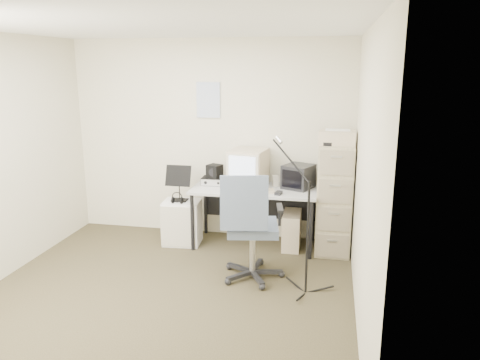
% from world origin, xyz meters
% --- Properties ---
extents(floor, '(3.60, 3.60, 0.01)m').
position_xyz_m(floor, '(0.00, 0.00, -0.01)').
color(floor, '#312B16').
rests_on(floor, ground).
extents(ceiling, '(3.60, 3.60, 0.01)m').
position_xyz_m(ceiling, '(0.00, 0.00, 2.50)').
color(ceiling, white).
rests_on(ceiling, ground).
extents(wall_back, '(3.60, 0.02, 2.50)m').
position_xyz_m(wall_back, '(0.00, 1.80, 1.25)').
color(wall_back, beige).
rests_on(wall_back, ground).
extents(wall_front, '(3.60, 0.02, 2.50)m').
position_xyz_m(wall_front, '(0.00, -1.80, 1.25)').
color(wall_front, beige).
rests_on(wall_front, ground).
extents(wall_right, '(0.02, 3.60, 2.50)m').
position_xyz_m(wall_right, '(1.80, 0.00, 1.25)').
color(wall_right, beige).
rests_on(wall_right, ground).
extents(wall_calendar, '(0.30, 0.02, 0.44)m').
position_xyz_m(wall_calendar, '(-0.02, 1.79, 1.75)').
color(wall_calendar, white).
rests_on(wall_calendar, wall_back).
extents(filing_cabinet, '(0.40, 0.60, 1.30)m').
position_xyz_m(filing_cabinet, '(1.58, 1.48, 0.65)').
color(filing_cabinet, beige).
rests_on(filing_cabinet, floor).
extents(printer, '(0.42, 0.29, 0.16)m').
position_xyz_m(printer, '(1.58, 1.42, 1.38)').
color(printer, '#C5B297').
rests_on(printer, filing_cabinet).
extents(desk, '(1.50, 0.70, 0.73)m').
position_xyz_m(desk, '(0.63, 1.45, 0.36)').
color(desk, '#9D9D98').
rests_on(desk, floor).
extents(crt_monitor, '(0.47, 0.49, 0.46)m').
position_xyz_m(crt_monitor, '(0.54, 1.53, 0.96)').
color(crt_monitor, '#C5B297').
rests_on(crt_monitor, desk).
extents(crt_tv, '(0.42, 0.43, 0.28)m').
position_xyz_m(crt_tv, '(1.14, 1.57, 0.87)').
color(crt_tv, black).
rests_on(crt_tv, desk).
extents(desk_speaker, '(0.09, 0.09, 0.13)m').
position_xyz_m(desk_speaker, '(0.86, 1.59, 0.80)').
color(desk_speaker, '#BCB6A2').
rests_on(desk_speaker, desk).
extents(keyboard, '(0.51, 0.29, 0.03)m').
position_xyz_m(keyboard, '(0.65, 1.27, 0.74)').
color(keyboard, '#C5B297').
rests_on(keyboard, desk).
extents(mouse, '(0.09, 0.12, 0.03)m').
position_xyz_m(mouse, '(0.95, 1.23, 0.75)').
color(mouse, black).
rests_on(mouse, desk).
extents(radio_receiver, '(0.32, 0.23, 0.09)m').
position_xyz_m(radio_receiver, '(0.11, 1.55, 0.77)').
color(radio_receiver, black).
rests_on(radio_receiver, desk).
extents(radio_speaker, '(0.21, 0.20, 0.16)m').
position_xyz_m(radio_speaker, '(0.11, 1.54, 0.90)').
color(radio_speaker, black).
rests_on(radio_speaker, radio_receiver).
extents(papers, '(0.27, 0.33, 0.02)m').
position_xyz_m(papers, '(0.38, 1.29, 0.74)').
color(papers, white).
rests_on(papers, desk).
extents(pc_tower, '(0.21, 0.47, 0.44)m').
position_xyz_m(pc_tower, '(1.09, 1.48, 0.22)').
color(pc_tower, '#C5B297').
rests_on(pc_tower, floor).
extents(office_chair, '(0.77, 0.77, 1.15)m').
position_xyz_m(office_chair, '(0.76, 0.55, 0.57)').
color(office_chair, slate).
rests_on(office_chair, floor).
extents(side_cart, '(0.47, 0.39, 0.55)m').
position_xyz_m(side_cart, '(-0.26, 1.34, 0.27)').
color(side_cart, white).
rests_on(side_cart, floor).
extents(music_stand, '(0.35, 0.25, 0.46)m').
position_xyz_m(music_stand, '(-0.29, 1.35, 0.78)').
color(music_stand, black).
rests_on(music_stand, side_cart).
extents(headphones, '(0.18, 0.18, 0.03)m').
position_xyz_m(headphones, '(-0.28, 1.24, 0.60)').
color(headphones, black).
rests_on(headphones, side_cart).
extents(mic_stand, '(0.03, 0.03, 1.48)m').
position_xyz_m(mic_stand, '(1.33, 0.33, 0.74)').
color(mic_stand, black).
rests_on(mic_stand, floor).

